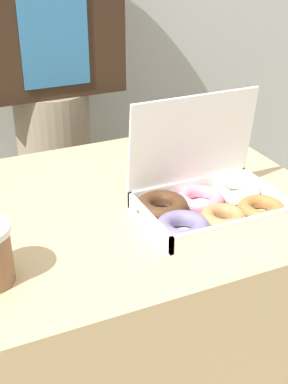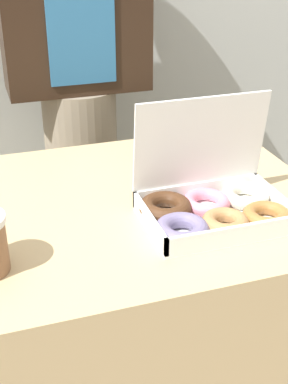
# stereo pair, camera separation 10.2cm
# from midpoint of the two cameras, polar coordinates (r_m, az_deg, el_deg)

# --- Properties ---
(table) EXTENTS (1.02, 0.70, 0.74)m
(table) POSITION_cam_midpoint_polar(r_m,az_deg,el_deg) (1.38, -2.14, -14.94)
(table) COLOR tan
(table) RESTS_ON ground_plane
(donut_box) EXTENTS (0.32, 0.24, 0.24)m
(donut_box) POSITION_cam_midpoint_polar(r_m,az_deg,el_deg) (1.12, 9.72, -1.38)
(donut_box) COLOR white
(donut_box) RESTS_ON table
(person_customer) EXTENTS (0.44, 0.24, 1.58)m
(person_customer) POSITION_cam_midpoint_polar(r_m,az_deg,el_deg) (1.74, -5.49, 12.94)
(person_customer) COLOR gray
(person_customer) RESTS_ON ground_plane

